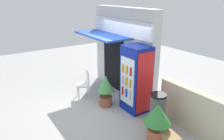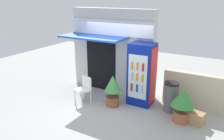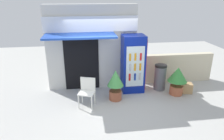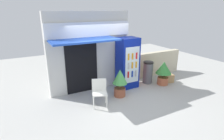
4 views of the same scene
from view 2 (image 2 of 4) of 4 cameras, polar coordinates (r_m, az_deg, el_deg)
The scene contains 9 objects.
ground at distance 7.31m, azimuth -3.02°, elevation -9.14°, with size 16.00×16.00×0.00m, color #B2B2AD.
storefront_building at distance 8.10m, azimuth -0.18°, elevation 5.13°, with size 3.15×1.32×2.96m.
drink_cooler at distance 7.20m, azimuth 7.52°, elevation -1.06°, with size 0.78×0.71×2.00m.
plastic_chair at distance 7.40m, azimuth -6.99°, elevation -4.41°, with size 0.57×0.53×0.89m.
potted_plant_near_shop at distance 7.11m, azimuth 0.17°, elevation -4.65°, with size 0.53×0.53×1.02m.
potted_plant_curbside at distance 6.52m, azimuth 17.36°, elevation -7.72°, with size 0.65×0.65×0.98m.
trash_bin at distance 7.06m, azimuth 14.63°, elevation -6.58°, with size 0.42×0.42×0.93m.
stone_boundary_wall at distance 7.46m, azimuth 22.99°, elevation -5.37°, with size 2.68×0.24×1.11m, color beige.
cardboard_box at distance 6.73m, azimuth 20.38°, elevation -11.30°, with size 0.43×0.29×0.34m, color tan.
Camera 2 is at (3.52, -5.46, 3.36)m, focal length 36.24 mm.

